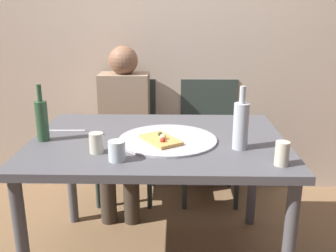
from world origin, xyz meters
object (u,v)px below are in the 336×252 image
wine_bottle (241,125)px  guest_in_sweater (124,121)px  pizza_slice_last (161,140)px  chair_right (209,132)px  table_knife (66,131)px  chair_left (127,131)px  tumbler_far (117,151)px  wine_glass (96,143)px  pizza_tray (168,140)px  dining_table (158,153)px  tumbler_near (282,154)px  beer_bottle (42,119)px

wine_bottle → guest_in_sweater: 1.14m
pizza_slice_last → chair_right: 1.06m
wine_bottle → table_knife: (-0.94, 0.26, -0.12)m
wine_bottle → chair_left: size_ratio=0.35×
tumbler_far → guest_in_sweater: guest_in_sweater is taller
wine_glass → chair_left: chair_left is taller
pizza_tray → tumbler_far: 0.36m
pizza_tray → tumbler_far: tumbler_far is taller
pizza_tray → table_knife: pizza_tray is taller
table_knife → tumbler_far: bearing=127.8°
chair_right → pizza_tray: bearing=72.0°
pizza_tray → dining_table: bearing=142.2°
dining_table → tumbler_far: tumbler_far is taller
wine_bottle → chair_right: wine_bottle is taller
pizza_slice_last → table_knife: 0.58m
tumbler_near → wine_glass: tumbler_near is taller
tumbler_far → chair_left: size_ratio=0.10×
chair_left → wine_bottle: bearing=124.1°
beer_bottle → pizza_slice_last: bearing=-4.1°
dining_table → beer_bottle: bearing=-175.5°
pizza_tray → tumbler_near: bearing=-31.8°
wine_bottle → chair_right: (-0.06, 1.03, -0.37)m
pizza_tray → chair_left: (-0.34, 0.92, -0.25)m
pizza_tray → pizza_slice_last: size_ratio=2.02×
pizza_slice_last → tumbler_far: bearing=-130.1°
dining_table → tumbler_far: bearing=-118.4°
wine_glass → chair_left: bearing=90.0°
pizza_tray → tumbler_near: 0.60m
wine_bottle → chair_left: bearing=124.1°
dining_table → guest_in_sweater: size_ratio=1.15×
tumbler_near → tumbler_far: (-0.73, 0.04, -0.01)m
beer_bottle → dining_table: bearing=4.5°
dining_table → pizza_slice_last: size_ratio=5.26×
dining_table → beer_bottle: size_ratio=4.50×
wine_glass → table_knife: bearing=126.4°
chair_right → pizza_slice_last: bearing=71.1°
dining_table → wine_glass: bearing=-142.4°
wine_bottle → wine_glass: 0.70m
wine_glass → beer_bottle: bearing=151.1°
pizza_slice_last → table_knife: bearing=159.8°
chair_left → chair_right: bearing=-180.0°
tumbler_far → chair_right: (0.52, 1.20, -0.29)m
chair_left → guest_in_sweater: 0.20m
pizza_tray → beer_bottle: size_ratio=1.73×
table_knife → chair_right: bearing=-140.7°
pizza_tray → tumbler_near: (0.51, -0.32, 0.05)m
table_knife → chair_left: 0.84m
tumbler_near → chair_left: bearing=124.4°
pizza_tray → pizza_slice_last: pizza_slice_last is taller
pizza_slice_last → beer_bottle: beer_bottle is taller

